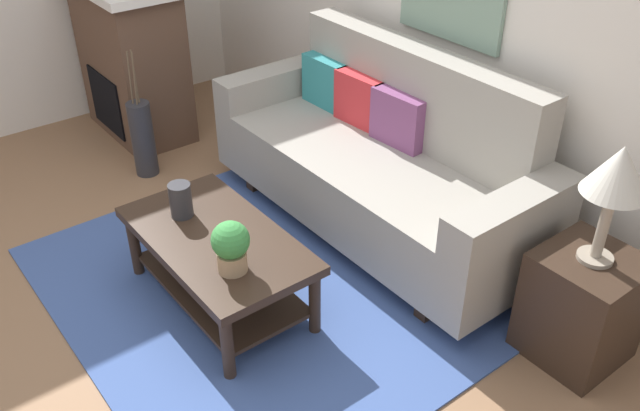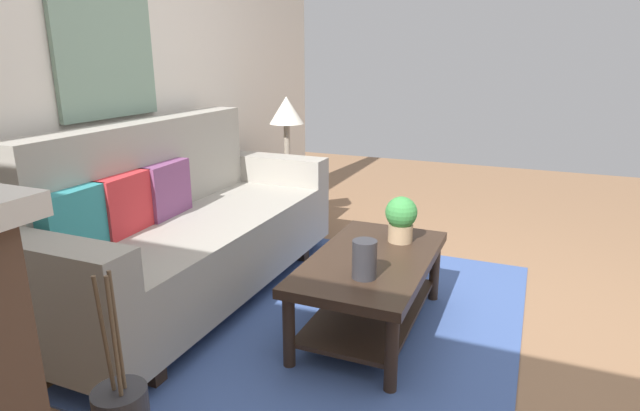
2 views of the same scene
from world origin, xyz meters
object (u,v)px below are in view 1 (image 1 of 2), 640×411
(floor_vase, at_px, (143,139))
(side_table, at_px, (581,306))
(throw_pillow_crimson, at_px, (361,100))
(potted_plant_tabletop, at_px, (231,245))
(throw_pillow_plum, at_px, (399,119))
(tabletop_vase, at_px, (181,200))
(coffee_table, at_px, (218,254))
(couch, at_px, (381,163))
(fireplace, at_px, (132,58))
(throw_pillow_teal, at_px, (326,82))
(table_lamp, at_px, (618,175))

(floor_vase, bearing_deg, side_table, 17.01)
(throw_pillow_crimson, height_order, potted_plant_tabletop, throw_pillow_crimson)
(potted_plant_tabletop, bearing_deg, throw_pillow_plum, 103.86)
(floor_vase, bearing_deg, throw_pillow_plum, 34.26)
(throw_pillow_crimson, xyz_separation_m, throw_pillow_plum, (0.34, 0.00, 0.00))
(potted_plant_tabletop, relative_size, floor_vase, 0.49)
(potted_plant_tabletop, distance_m, side_table, 1.66)
(tabletop_vase, bearing_deg, floor_vase, 164.85)
(coffee_table, xyz_separation_m, floor_vase, (-1.50, 0.29, -0.05))
(couch, height_order, fireplace, fireplace)
(throw_pillow_plum, bearing_deg, side_table, -4.72)
(couch, relative_size, throw_pillow_teal, 6.14)
(side_table, relative_size, floor_vase, 1.05)
(throw_pillow_teal, height_order, potted_plant_tabletop, throw_pillow_teal)
(couch, height_order, coffee_table, couch)
(tabletop_vase, relative_size, potted_plant_tabletop, 0.71)
(throw_pillow_crimson, bearing_deg, couch, -20.11)
(throw_pillow_plum, height_order, table_lamp, table_lamp)
(throw_pillow_teal, bearing_deg, throw_pillow_crimson, 0.00)
(potted_plant_tabletop, bearing_deg, coffee_table, 165.01)
(coffee_table, bearing_deg, fireplace, 165.41)
(throw_pillow_teal, height_order, throw_pillow_plum, same)
(floor_vase, bearing_deg, throw_pillow_teal, 52.25)
(tabletop_vase, distance_m, potted_plant_tabletop, 0.56)
(throw_pillow_teal, bearing_deg, coffee_table, -60.21)
(coffee_table, bearing_deg, throw_pillow_teal, 119.79)
(throw_pillow_crimson, xyz_separation_m, floor_vase, (-1.11, -0.99, -0.41))
(couch, relative_size, throw_pillow_crimson, 6.14)
(couch, distance_m, throw_pillow_plum, 0.28)
(throw_pillow_plum, xyz_separation_m, fireplace, (-2.10, -0.72, -0.09))
(throw_pillow_plum, xyz_separation_m, coffee_table, (0.05, -1.28, -0.37))
(throw_pillow_teal, relative_size, floor_vase, 0.68)
(couch, relative_size, coffee_table, 2.01)
(throw_pillow_teal, bearing_deg, tabletop_vase, -70.61)
(tabletop_vase, height_order, fireplace, fireplace)
(throw_pillow_teal, relative_size, coffee_table, 0.33)
(potted_plant_tabletop, xyz_separation_m, fireplace, (-2.44, 0.64, 0.02))
(throw_pillow_crimson, relative_size, fireplace, 0.31)
(couch, xyz_separation_m, tabletop_vase, (-0.22, -1.20, 0.09))
(floor_vase, bearing_deg, couch, 30.74)
(coffee_table, height_order, side_table, side_table)
(couch, distance_m, coffee_table, 1.16)
(throw_pillow_teal, relative_size, tabletop_vase, 1.93)
(fireplace, bearing_deg, couch, 15.80)
(throw_pillow_plum, bearing_deg, fireplace, -161.08)
(throw_pillow_plum, relative_size, floor_vase, 0.68)
(couch, bearing_deg, throw_pillow_teal, 169.63)
(couch, distance_m, potted_plant_tabletop, 1.28)
(coffee_table, bearing_deg, tabletop_vase, -170.55)
(side_table, bearing_deg, tabletop_vase, -143.37)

